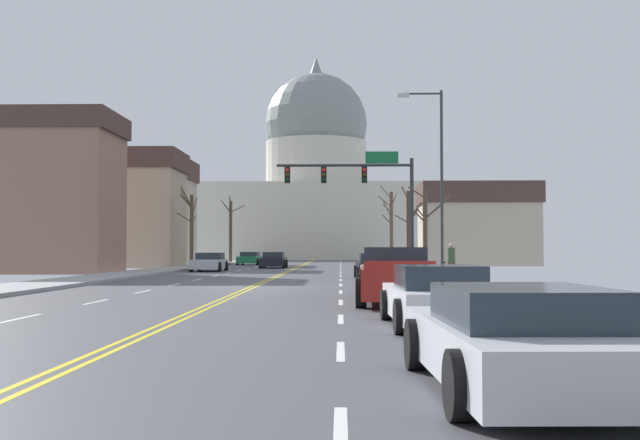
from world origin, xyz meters
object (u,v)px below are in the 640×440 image
Objects in this scene: street_lamp_right at (436,169)px; sedan_oncoming_02 at (250,259)px; sedan_oncoming_00 at (209,262)px; sedan_near_00 at (375,267)px; pickup_truck_near_03 at (396,278)px; pedestrian_00 at (451,259)px; sedan_near_04 at (437,298)px; sedan_near_01 at (386,271)px; sedan_near_05 at (519,341)px; sedan_oncoming_01 at (274,260)px; bicycle_parked at (443,273)px; sedan_near_02 at (390,275)px; signal_gantry at (363,185)px.

sedan_oncoming_02 is (-13.00, 36.58, -4.68)m from street_lamp_right.
sedan_oncoming_00 is 20.33m from sedan_oncoming_02.
pickup_truck_near_03 is at bearing -90.78° from sedan_near_00.
sedan_near_00 is 5.70m from pedestrian_00.
sedan_near_04 is at bearing -98.91° from pedestrian_00.
sedan_near_01 is at bearing -140.58° from pedestrian_00.
sedan_near_01 is 0.86× the size of pickup_truck_near_03.
sedan_near_00 is at bearing 89.22° from pickup_truck_near_03.
sedan_near_05 is 1.08× the size of sedan_oncoming_01.
bicycle_parked is (2.65, -6.35, -0.11)m from sedan_near_00.
sedan_oncoming_02 is (-10.32, 32.67, -0.03)m from sedan_near_00.
street_lamp_right is 15.25m from pickup_truck_near_03.
street_lamp_right is 4.95× the size of bicycle_parked.
sedan_oncoming_01 is 2.70× the size of pedestrian_00.
sedan_near_02 is at bearing -67.07° from sedan_oncoming_00.
signal_gantry is at bearing 91.40° from sedan_near_02.
sedan_near_01 reaches higher than sedan_oncoming_01.
pickup_truck_near_03 is 51.84m from sedan_oncoming_02.
signal_gantry is 1.68× the size of sedan_oncoming_02.
sedan_near_00 reaches higher than sedan_near_05.
pickup_truck_near_03 reaches higher than sedan_near_00.
sedan_near_04 is 58.25m from sedan_oncoming_02.
bicycle_parked is at bearing 84.25° from sedan_near_05.
sedan_oncoming_02 is at bearing 109.56° from street_lamp_right.
pickup_truck_near_03 is at bearing -91.96° from sedan_near_01.
pedestrian_00 is at bearing 39.42° from sedan_near_01.
sedan_near_02 is 0.96× the size of sedan_oncoming_02.
pickup_truck_near_03 reaches higher than sedan_near_05.
street_lamp_right is 6.64m from sedan_near_00.
sedan_oncoming_01 is 27.36m from pedestrian_00.
sedan_near_02 is at bearing 87.85° from pickup_truck_near_03.
sedan_oncoming_02 reaches higher than sedan_near_05.
bicycle_parked is (9.69, -27.03, -0.11)m from sedan_oncoming_01.
sedan_near_02 is (-0.04, -12.80, 0.00)m from sedan_near_00.
sedan_near_05 is at bearing -95.75° from bicycle_parked.
sedan_oncoming_01 is (-7.17, 27.91, -0.01)m from sedan_near_01.
sedan_near_04 is (-2.57, -20.73, -4.68)m from street_lamp_right.
signal_gantry is 1.81× the size of sedan_oncoming_00.
sedan_near_00 is (-2.68, 3.91, -4.65)m from street_lamp_right.
sedan_near_00 reaches higher than sedan_oncoming_01.
street_lamp_right is at bearing 52.47° from sedan_near_01.
sedan_near_04 is at bearing -79.69° from sedan_oncoming_02.
signal_gantry is 1.73× the size of sedan_near_04.
bicycle_parked is at bearing -54.51° from sedan_oncoming_00.
sedan_near_05 is 64.96m from sedan_oncoming_02.
street_lamp_right is 28.05m from sedan_near_05.
signal_gantry is 9.09m from street_lamp_right.
sedan_oncoming_02 is 41.12m from bicycle_parked.
sedan_oncoming_00 is (-13.36, 16.25, -4.66)m from street_lamp_right.
pickup_truck_near_03 is 13.95m from pedestrian_00.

